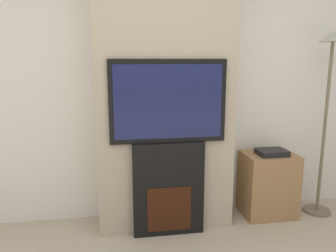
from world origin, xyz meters
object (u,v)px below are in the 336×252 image
(fireplace, at_px, (168,188))
(media_stand, at_px, (268,183))
(television, at_px, (168,102))
(floor_lamp, at_px, (329,84))

(fireplace, height_order, media_stand, fireplace)
(media_stand, bearing_deg, television, -169.75)
(television, height_order, media_stand, television)
(media_stand, bearing_deg, floor_lamp, -4.62)
(floor_lamp, bearing_deg, media_stand, 175.38)
(television, distance_m, media_stand, 1.32)
(television, distance_m, floor_lamp, 1.53)
(fireplace, xyz_separation_m, television, (0.00, -0.00, 0.75))
(fireplace, xyz_separation_m, media_stand, (1.01, 0.18, -0.09))
(floor_lamp, bearing_deg, television, -174.74)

